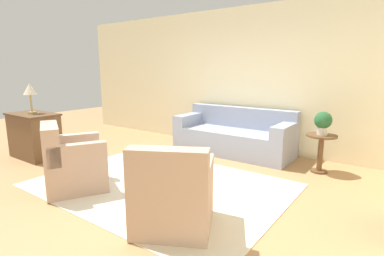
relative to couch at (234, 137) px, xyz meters
name	(u,v)px	position (x,y,z in m)	size (l,w,h in m)	color
ground_plane	(160,185)	(-0.03, -2.09, -0.32)	(16.00, 16.00, 0.00)	#AD7F51
wall_back	(246,79)	(-0.03, 0.52, 1.08)	(9.12, 0.12, 2.80)	beige
rug	(160,185)	(-0.03, -2.09, -0.31)	(3.37, 2.45, 0.01)	beige
couch	(234,137)	(0.00, 0.00, 0.00)	(2.26, 0.89, 0.86)	#8E99B2
armchair_left	(71,164)	(-0.92, -2.89, 0.04)	(1.02, 1.01, 0.90)	tan
armchair_right	(173,196)	(0.85, -2.89, 0.04)	(1.02, 1.01, 0.90)	tan
ottoman_table	(164,165)	(-0.07, -1.98, -0.06)	(0.81, 0.81, 0.38)	#8E99B2
side_table	(321,147)	(1.63, -0.21, 0.08)	(0.46, 0.46, 0.60)	brown
dresser	(34,135)	(-2.82, -2.41, 0.10)	(0.98, 0.58, 0.82)	brown
potted_plant_on_side_table	(323,122)	(1.63, -0.21, 0.49)	(0.26, 0.26, 0.36)	beige
table_lamp	(30,91)	(-2.82, -2.41, 0.91)	(0.22, 0.22, 0.54)	tan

